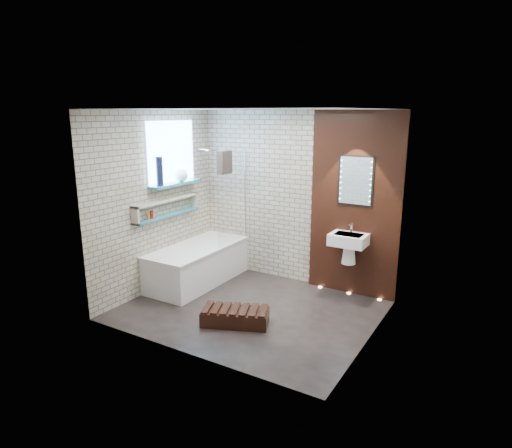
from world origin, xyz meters
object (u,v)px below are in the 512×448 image
Objects in this scene: bathtub at (198,264)px; led_mirror at (356,181)px; bath_screen at (232,199)px; walnut_step at (235,317)px; washbasin at (349,244)px.

bathtub is 2.68m from led_mirror.
bathtub is at bearing -160.22° from led_mirror.
led_mirror is at bearing 10.66° from bath_screen.
washbasin is at bearing 59.48° from walnut_step.
walnut_step is (-0.90, -1.68, -1.56)m from led_mirror.
walnut_step is at bearing -55.37° from bath_screen.
washbasin is (2.17, 0.62, 0.50)m from bathtub.
bathtub is 1.14m from bath_screen.
bath_screen is 2.01m from walnut_step.
washbasin is 0.71× the size of walnut_step.
led_mirror is (2.17, 0.78, 1.36)m from bathtub.
washbasin is at bearing -90.00° from led_mirror.
led_mirror reaches higher than bathtub.
washbasin is 0.83× the size of led_mirror.
bath_screen is 1.71× the size of walnut_step.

